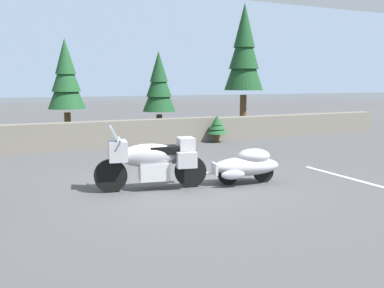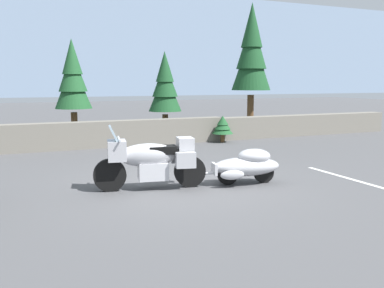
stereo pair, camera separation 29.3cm
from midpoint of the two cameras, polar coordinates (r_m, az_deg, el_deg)
The scene contains 10 objects.
ground_plane at distance 9.21m, azimuth -1.15°, elevation -5.40°, with size 80.00×80.00×0.00m, color #4C4C4F.
stone_guard_wall at distance 14.81m, azimuth -7.62°, elevation 1.41°, with size 24.00×0.58×0.89m.
distant_ridgeline at distance 104.35m, azimuth -21.94°, elevation 10.95°, with size 240.00×80.00×16.00m, color #7F93AD.
touring_motorcycle at distance 8.70m, azimuth -4.68°, elevation -2.06°, with size 2.30×1.00×1.33m.
car_shaped_trailer at distance 9.26m, azimuth 8.23°, elevation -2.81°, with size 2.23×0.98×0.76m.
pine_tree_tall at distance 19.22m, azimuth 8.44°, elevation 12.18°, with size 1.71×1.71×5.60m.
pine_tree_secondary at distance 16.16m, azimuth -3.14°, elevation 7.95°, with size 1.25×1.25×3.33m.
pine_tree_far_right at distance 16.16m, azimuth -15.24°, elevation 8.60°, with size 1.33×1.33×3.74m.
pine_sapling_near at distance 15.52m, azimuth 4.68°, elevation 2.47°, with size 0.76×0.76×0.98m.
parking_stripe_marker at distance 10.12m, azimuth 22.74°, elevation -4.78°, with size 0.12×3.60×0.01m, color silver.
Camera 2 is at (-3.25, -8.34, 2.19)m, focal length 39.72 mm.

